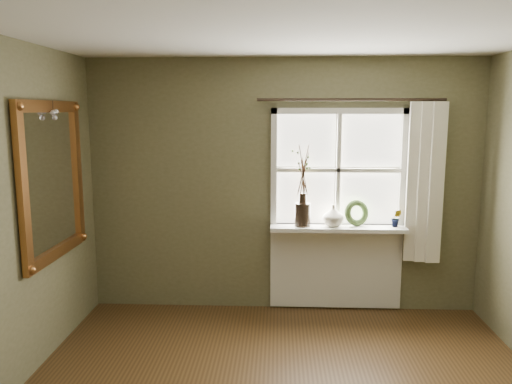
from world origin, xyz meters
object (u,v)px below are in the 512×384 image
object	(u,v)px
dark_jug	(303,215)
wreath	(357,216)
cream_vase	(333,216)
gilt_mirror	(53,180)

from	to	relation	value
dark_jug	wreath	world-z (taller)	wreath
dark_jug	cream_vase	size ratio (longest dim) A/B	1.07
wreath	gilt_mirror	distance (m)	2.88
cream_vase	gilt_mirror	bearing A→B (deg)	-161.11
cream_vase	wreath	size ratio (longest dim) A/B	0.82
wreath	gilt_mirror	xyz separation A→B (m)	(-2.70, -0.88, 0.47)
cream_vase	gilt_mirror	size ratio (longest dim) A/B	0.16
gilt_mirror	wreath	bearing A→B (deg)	18.10
dark_jug	wreath	size ratio (longest dim) A/B	0.87
gilt_mirror	cream_vase	bearing A→B (deg)	18.89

